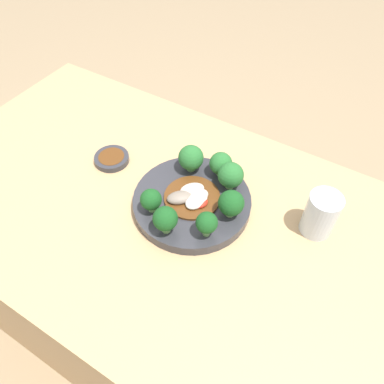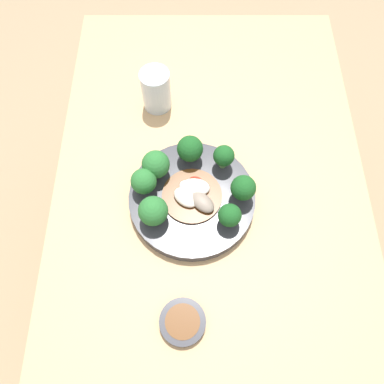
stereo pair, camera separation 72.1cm
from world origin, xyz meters
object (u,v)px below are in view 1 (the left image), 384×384
at_px(broccoli_north, 165,219).
at_px(broccoli_northwest, 207,223).
at_px(sauce_dish, 112,158).
at_px(broccoli_west, 231,203).
at_px(broccoli_southwest, 231,175).
at_px(broccoli_southeast, 190,157).
at_px(drinking_glass, 321,214).
at_px(plate, 192,202).
at_px(broccoli_northeast, 151,200).
at_px(broccoli_south, 221,164).
at_px(stirfry_center, 192,197).

bearing_deg(broccoli_north, broccoli_northwest, -154.51).
bearing_deg(sauce_dish, broccoli_west, 177.78).
bearing_deg(broccoli_west, broccoli_southwest, -61.82).
bearing_deg(broccoli_southwest, broccoli_southeast, -0.40).
bearing_deg(sauce_dish, drinking_glass, -172.58).
height_order(broccoli_northwest, broccoli_north, broccoli_north).
bearing_deg(broccoli_southwest, sauce_dish, 10.73).
bearing_deg(sauce_dish, plate, 175.99).
distance_m(broccoli_northwest, broccoli_north, 0.08).
bearing_deg(broccoli_northeast, broccoli_north, 152.79).
relative_size(broccoli_northeast, broccoli_south, 0.95).
bearing_deg(broccoli_northeast, broccoli_southwest, -127.07).
bearing_deg(broccoli_southwest, broccoli_north, 72.63).
bearing_deg(broccoli_southeast, broccoli_north, 106.32).
bearing_deg(plate, broccoli_southwest, -126.34).
bearing_deg(broccoli_northwest, stirfry_center, -40.90).
xyz_separation_m(broccoli_northeast, sauce_dish, (0.18, -0.09, -0.05)).
bearing_deg(plate, stirfry_center, 120.44).
xyz_separation_m(broccoli_northeast, broccoli_southeast, (-0.00, -0.14, 0.00)).
height_order(drinking_glass, sauce_dish, drinking_glass).
height_order(plate, broccoli_northwest, broccoli_northwest).
bearing_deg(broccoli_southwest, broccoli_northwest, 98.01).
height_order(broccoli_southwest, broccoli_southeast, same).
distance_m(broccoli_west, broccoli_southwest, 0.08).
height_order(broccoli_west, broccoli_northeast, broccoli_west).
xyz_separation_m(broccoli_west, broccoli_southwest, (0.04, -0.07, -0.00)).
bearing_deg(broccoli_south, plate, 79.84).
bearing_deg(sauce_dish, broccoli_north, 154.22).
relative_size(broccoli_southeast, stirfry_center, 0.54).
bearing_deg(plate, broccoli_north, 89.82).
height_order(broccoli_northwest, drinking_glass, drinking_glass).
bearing_deg(broccoli_south, sauce_dish, 16.91).
distance_m(plate, sauce_dish, 0.24).
distance_m(drinking_glass, sauce_dish, 0.49).
height_order(plate, broccoli_southeast, broccoli_southeast).
height_order(broccoli_west, sauce_dish, broccoli_west).
xyz_separation_m(plate, broccoli_north, (0.00, 0.10, 0.05)).
height_order(broccoli_north, stirfry_center, broccoli_north).
relative_size(broccoli_west, broccoli_southwest, 0.98).
bearing_deg(drinking_glass, broccoli_northwest, 38.83).
height_order(broccoli_northwest, broccoli_southeast, broccoli_southeast).
distance_m(broccoli_northeast, broccoli_south, 0.18).
distance_m(broccoli_west, sauce_dish, 0.33).
height_order(plate, broccoli_north, broccoli_north).
height_order(broccoli_northeast, drinking_glass, drinking_glass).
bearing_deg(broccoli_southwest, stirfry_center, 55.58).
relative_size(broccoli_northwest, stirfry_center, 0.49).
bearing_deg(sauce_dish, broccoli_northeast, 154.64).
xyz_separation_m(broccoli_southwest, broccoli_southeast, (0.10, -0.00, 0.00)).
bearing_deg(broccoli_west, plate, 2.59).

